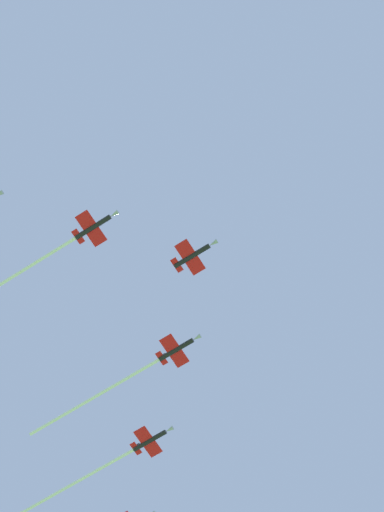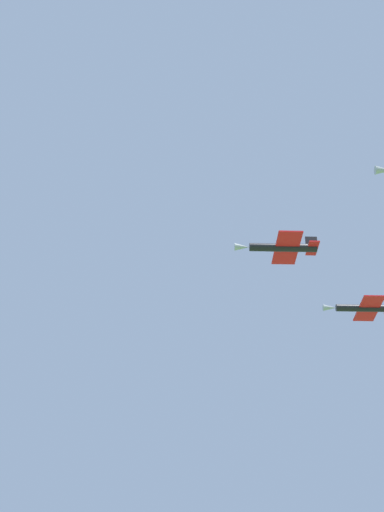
# 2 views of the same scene
# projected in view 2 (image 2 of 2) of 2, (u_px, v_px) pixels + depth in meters

# --- Properties ---
(jet_lead) EXTENTS (12.39, 9.18, 2.56)m
(jet_lead) POSITION_uv_depth(u_px,v_px,m) (281.00, 248.00, 110.66)
(jet_lead) COLOR black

